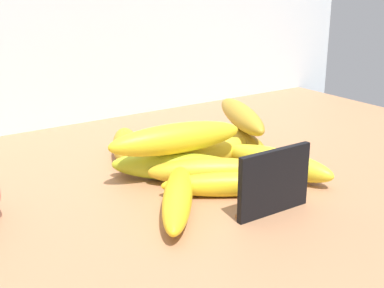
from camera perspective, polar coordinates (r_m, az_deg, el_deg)
counter_top at (r=79.81cm, az=2.82°, el=-4.33°), size 110.00×76.00×3.00cm
chalkboard_sign at (r=66.48cm, az=8.80°, el=-4.30°), size 11.00×1.80×8.40cm
banana_0 at (r=75.25cm, az=1.77°, el=-2.93°), size 16.80×12.13×3.87cm
banana_1 at (r=80.99cm, az=1.05°, el=-1.24°), size 20.28×4.57×4.19cm
banana_2 at (r=76.55cm, az=-1.68°, el=-2.45°), size 17.40×15.47×4.12cm
banana_3 at (r=67.10cm, az=-1.54°, el=-5.72°), size 14.80×18.48×3.71cm
banana_4 at (r=79.09cm, az=9.19°, el=-1.99°), size 8.81×18.51×4.13cm
banana_5 at (r=85.64cm, az=-7.11°, el=-0.25°), size 10.48×16.01×4.29cm
banana_6 at (r=71.59cm, az=4.40°, el=-4.34°), size 18.39×12.66×3.36cm
banana_7 at (r=89.17cm, az=4.46°, el=0.52°), size 4.42×15.23×4.08cm
banana_8 at (r=88.46cm, az=5.34°, el=3.04°), size 10.76×19.79×3.89cm
banana_9 at (r=75.31cm, az=-1.71°, el=0.61°), size 20.72×7.18×4.35cm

